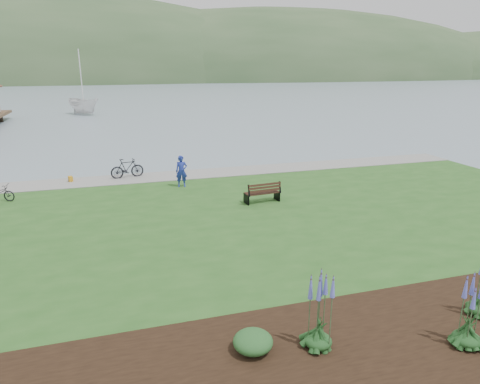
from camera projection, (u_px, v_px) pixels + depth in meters
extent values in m
plane|color=gray|center=(221.00, 222.00, 18.26)|extent=(600.00, 600.00, 0.00)
cube|color=#25521D|center=(234.00, 234.00, 16.37)|extent=(34.00, 20.00, 0.40)
cube|color=gray|center=(191.00, 174.00, 24.47)|extent=(34.00, 2.20, 0.03)
cube|color=black|center=(449.00, 333.00, 9.98)|extent=(24.00, 4.40, 0.04)
cube|color=black|center=(262.00, 193.00, 19.49)|extent=(1.63, 0.70, 0.05)
cube|color=black|center=(265.00, 188.00, 19.14)|extent=(1.59, 0.30, 0.49)
cube|color=black|center=(246.00, 199.00, 19.27)|extent=(0.11, 0.55, 0.44)
cube|color=black|center=(277.00, 195.00, 19.84)|extent=(0.11, 0.55, 0.44)
imported|color=navy|center=(181.00, 169.00, 21.83)|extent=(0.74, 0.54, 1.90)
imported|color=black|center=(127.00, 168.00, 23.63)|extent=(0.84, 1.87, 1.09)
imported|color=silver|center=(85.00, 115.00, 57.80)|extent=(14.26, 14.31, 26.89)
cube|color=#C68817|center=(71.00, 179.00, 22.92)|extent=(0.27, 0.33, 0.31)
ellipsoid|color=#163C18|center=(466.00, 339.00, 9.49)|extent=(0.62, 0.62, 0.31)
cone|color=#494EAA|center=(473.00, 300.00, 9.21)|extent=(0.40, 0.40, 1.64)
ellipsoid|color=#163C18|center=(479.00, 308.00, 10.67)|extent=(0.62, 0.62, 0.31)
ellipsoid|color=#163C18|center=(318.00, 341.00, 9.42)|extent=(0.62, 0.62, 0.31)
cone|color=#494EAA|center=(321.00, 296.00, 9.11)|extent=(0.40, 0.40, 1.89)
ellipsoid|color=#1E4C21|center=(253.00, 342.00, 9.28)|extent=(0.88, 0.88, 0.44)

